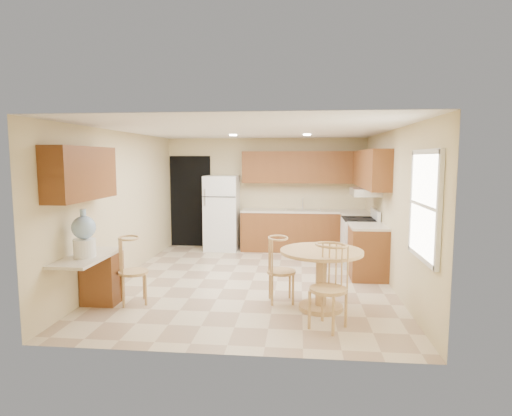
# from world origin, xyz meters

# --- Properties ---
(floor) EXTENTS (5.50, 5.50, 0.00)m
(floor) POSITION_xyz_m (0.00, 0.00, 0.00)
(floor) COLOR beige
(floor) RESTS_ON ground
(ceiling) EXTENTS (4.50, 5.50, 0.02)m
(ceiling) POSITION_xyz_m (0.00, 0.00, 2.50)
(ceiling) COLOR white
(ceiling) RESTS_ON wall_back
(wall_back) EXTENTS (4.50, 0.02, 2.50)m
(wall_back) POSITION_xyz_m (0.00, 2.75, 1.25)
(wall_back) COLOR #C8B387
(wall_back) RESTS_ON floor
(wall_front) EXTENTS (4.50, 0.02, 2.50)m
(wall_front) POSITION_xyz_m (0.00, -2.75, 1.25)
(wall_front) COLOR #C8B387
(wall_front) RESTS_ON floor
(wall_left) EXTENTS (0.02, 5.50, 2.50)m
(wall_left) POSITION_xyz_m (-2.25, 0.00, 1.25)
(wall_left) COLOR #C8B387
(wall_left) RESTS_ON floor
(wall_right) EXTENTS (0.02, 5.50, 2.50)m
(wall_right) POSITION_xyz_m (2.25, 0.00, 1.25)
(wall_right) COLOR #C8B387
(wall_right) RESTS_ON floor
(doorway) EXTENTS (0.90, 0.02, 2.10)m
(doorway) POSITION_xyz_m (-1.75, 2.73, 1.05)
(doorway) COLOR black
(doorway) RESTS_ON floor
(base_cab_back) EXTENTS (2.75, 0.60, 0.87)m
(base_cab_back) POSITION_xyz_m (0.88, 2.45, 0.43)
(base_cab_back) COLOR brown
(base_cab_back) RESTS_ON floor
(counter_back) EXTENTS (2.75, 0.63, 0.04)m
(counter_back) POSITION_xyz_m (0.88, 2.45, 0.89)
(counter_back) COLOR beige
(counter_back) RESTS_ON base_cab_back
(base_cab_right_a) EXTENTS (0.60, 0.59, 0.87)m
(base_cab_right_a) POSITION_xyz_m (1.95, 1.85, 0.43)
(base_cab_right_a) COLOR brown
(base_cab_right_a) RESTS_ON floor
(counter_right_a) EXTENTS (0.63, 0.59, 0.04)m
(counter_right_a) POSITION_xyz_m (1.95, 1.85, 0.89)
(counter_right_a) COLOR beige
(counter_right_a) RESTS_ON base_cab_right_a
(base_cab_right_b) EXTENTS (0.60, 0.80, 0.87)m
(base_cab_right_b) POSITION_xyz_m (1.95, 0.40, 0.43)
(base_cab_right_b) COLOR brown
(base_cab_right_b) RESTS_ON floor
(counter_right_b) EXTENTS (0.63, 0.80, 0.04)m
(counter_right_b) POSITION_xyz_m (1.95, 0.40, 0.89)
(counter_right_b) COLOR beige
(counter_right_b) RESTS_ON base_cab_right_b
(upper_cab_back) EXTENTS (2.75, 0.33, 0.70)m
(upper_cab_back) POSITION_xyz_m (0.88, 2.58, 1.85)
(upper_cab_back) COLOR brown
(upper_cab_back) RESTS_ON wall_back
(upper_cab_right) EXTENTS (0.33, 2.42, 0.70)m
(upper_cab_right) POSITION_xyz_m (2.08, 1.21, 1.85)
(upper_cab_right) COLOR brown
(upper_cab_right) RESTS_ON wall_right
(upper_cab_left) EXTENTS (0.33, 1.40, 0.70)m
(upper_cab_left) POSITION_xyz_m (-2.08, -1.60, 1.85)
(upper_cab_left) COLOR brown
(upper_cab_left) RESTS_ON wall_left
(sink) EXTENTS (0.78, 0.44, 0.01)m
(sink) POSITION_xyz_m (0.85, 2.45, 0.91)
(sink) COLOR silver
(sink) RESTS_ON counter_back
(range_hood) EXTENTS (0.50, 0.76, 0.14)m
(range_hood) POSITION_xyz_m (2.00, 1.18, 1.42)
(range_hood) COLOR silver
(range_hood) RESTS_ON upper_cab_right
(desk_pedestal) EXTENTS (0.48, 0.42, 0.72)m
(desk_pedestal) POSITION_xyz_m (-2.00, -1.32, 0.36)
(desk_pedestal) COLOR brown
(desk_pedestal) RESTS_ON floor
(desk_top) EXTENTS (0.50, 1.20, 0.04)m
(desk_top) POSITION_xyz_m (-2.00, -1.70, 0.75)
(desk_top) COLOR beige
(desk_top) RESTS_ON desk_pedestal
(window) EXTENTS (0.06, 1.12, 1.30)m
(window) POSITION_xyz_m (2.23, -1.85, 1.50)
(window) COLOR white
(window) RESTS_ON wall_right
(can_light_a) EXTENTS (0.14, 0.14, 0.02)m
(can_light_a) POSITION_xyz_m (-0.50, 1.20, 2.48)
(can_light_a) COLOR white
(can_light_a) RESTS_ON ceiling
(can_light_b) EXTENTS (0.14, 0.14, 0.02)m
(can_light_b) POSITION_xyz_m (0.90, 1.20, 2.48)
(can_light_b) COLOR white
(can_light_b) RESTS_ON ceiling
(refrigerator) EXTENTS (0.73, 0.71, 1.66)m
(refrigerator) POSITION_xyz_m (-0.95, 2.40, 0.83)
(refrigerator) COLOR white
(refrigerator) RESTS_ON floor
(stove) EXTENTS (0.65, 0.76, 1.09)m
(stove) POSITION_xyz_m (1.92, 1.18, 0.47)
(stove) COLOR white
(stove) RESTS_ON floor
(dining_table) EXTENTS (1.11, 1.11, 0.82)m
(dining_table) POSITION_xyz_m (1.08, -1.27, 0.54)
(dining_table) COLOR tan
(dining_table) RESTS_ON floor
(chair_table_a) EXTENTS (0.41, 0.53, 0.93)m
(chair_table_a) POSITION_xyz_m (0.53, -1.11, 0.57)
(chair_table_a) COLOR tan
(chair_table_a) RESTS_ON floor
(chair_table_b) EXTENTS (0.45, 0.52, 1.02)m
(chair_table_b) POSITION_xyz_m (1.13, -2.02, 0.62)
(chair_table_b) COLOR tan
(chair_table_b) RESTS_ON floor
(chair_desk) EXTENTS (0.42, 0.54, 0.94)m
(chair_desk) POSITION_xyz_m (-1.55, -1.38, 0.57)
(chair_desk) COLOR tan
(chair_desk) RESTS_ON floor
(water_crock) EXTENTS (0.30, 0.30, 0.63)m
(water_crock) POSITION_xyz_m (-2.00, -1.77, 1.05)
(water_crock) COLOR white
(water_crock) RESTS_ON desk_top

